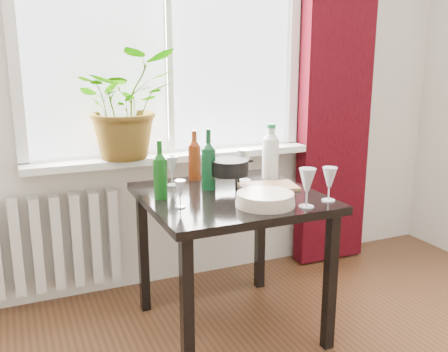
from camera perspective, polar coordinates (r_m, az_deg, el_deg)
name	(u,v)px	position (r m, az deg, el deg)	size (l,w,h in m)	color
window	(167,21)	(3.00, -6.57, 17.16)	(1.72, 0.08, 1.62)	white
windowsill	(174,156)	(2.98, -5.76, 2.23)	(1.72, 0.20, 0.04)	white
curtain	(337,73)	(3.41, 12.77, 11.39)	(0.50, 0.12, 2.56)	#32040B
radiator	(47,243)	(3.01, -19.57, -7.28)	(0.80, 0.10, 0.55)	silver
table	(230,211)	(2.52, 0.72, -4.04)	(0.85, 0.85, 0.74)	black
potted_plant	(126,104)	(2.84, -11.11, 8.08)	(0.55, 0.47, 0.61)	#31671B
wine_bottle_left	(160,170)	(2.40, -7.31, 0.74)	(0.07, 0.07, 0.29)	#0D4510
wine_bottle_right	(208,159)	(2.55, -1.79, 1.95)	(0.07, 0.07, 0.32)	#0B3A1B
bottle_amber	(195,155)	(2.75, -3.39, 2.46)	(0.07, 0.07, 0.28)	maroon
cleaning_bottle	(271,151)	(2.76, 5.34, 2.87)	(0.09, 0.09, 0.32)	silver
wineglass_front_right	(307,187)	(2.28, 9.47, -1.31)	(0.08, 0.08, 0.19)	#B2B7BF
wineglass_far_right	(329,184)	(2.40, 11.94, -0.87)	(0.07, 0.07, 0.17)	silver
wineglass_back_center	(245,165)	(2.72, 2.39, 1.28)	(0.08, 0.08, 0.18)	silver
wineglass_back_left	(172,171)	(2.64, -5.98, 0.60)	(0.07, 0.07, 0.16)	silver
wineglass_front_left	(180,194)	(2.26, -5.05, -2.03)	(0.05, 0.05, 0.13)	silver
plate_stack	(265,199)	(2.30, 4.74, -2.67)	(0.28, 0.28, 0.06)	beige
fondue_pot	(230,174)	(2.57, 0.64, 0.20)	(0.22, 0.19, 0.15)	black
tv_remote	(270,201)	(2.35, 5.30, -2.89)	(0.05, 0.17, 0.02)	black
cutting_board	(268,187)	(2.61, 5.05, -1.21)	(0.30, 0.19, 0.02)	#9E6E47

